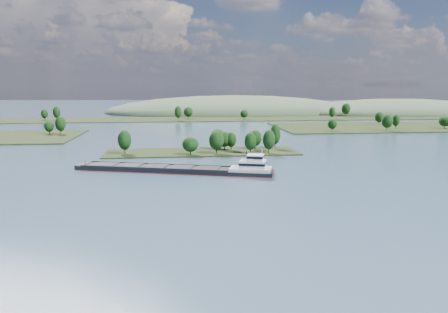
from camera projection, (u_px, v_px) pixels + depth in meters
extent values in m
plane|color=#344A5A|center=(212.00, 176.00, 169.82)|extent=(1800.00, 1800.00, 0.00)
cube|color=black|center=(202.00, 153.00, 228.64)|extent=(100.00, 30.00, 1.20)
cylinder|color=black|center=(250.00, 150.00, 221.38)|extent=(0.50, 0.50, 3.57)
ellipsoid|color=black|center=(250.00, 141.00, 220.64)|extent=(6.19, 6.19, 9.18)
cylinder|color=black|center=(218.00, 145.00, 238.60)|extent=(0.50, 0.50, 3.53)
ellipsoid|color=black|center=(217.00, 137.00, 237.86)|extent=(7.91, 7.91, 9.09)
cylinder|color=black|center=(217.00, 150.00, 221.96)|extent=(0.50, 0.50, 3.78)
ellipsoid|color=black|center=(217.00, 140.00, 221.18)|extent=(7.83, 7.83, 9.73)
cylinder|color=black|center=(225.00, 147.00, 233.34)|extent=(0.50, 0.50, 3.24)
ellipsoid|color=black|center=(225.00, 139.00, 232.66)|extent=(6.49, 6.49, 8.34)
cylinder|color=black|center=(190.00, 152.00, 217.75)|extent=(0.50, 0.50, 2.95)
ellipsoid|color=black|center=(190.00, 144.00, 217.14)|extent=(8.08, 8.08, 7.58)
cylinder|color=black|center=(125.00, 150.00, 220.70)|extent=(0.50, 0.50, 3.95)
ellipsoid|color=black|center=(125.00, 140.00, 219.88)|extent=(6.80, 6.80, 10.16)
cylinder|color=black|center=(231.00, 147.00, 233.16)|extent=(0.50, 0.50, 3.19)
ellipsoid|color=black|center=(231.00, 140.00, 232.50)|extent=(5.67, 5.67, 8.20)
cylinder|color=black|center=(275.00, 144.00, 239.56)|extent=(0.50, 0.50, 4.40)
ellipsoid|color=black|center=(275.00, 134.00, 238.64)|extent=(5.84, 5.84, 11.33)
cylinder|color=black|center=(269.00, 149.00, 222.67)|extent=(0.50, 0.50, 3.95)
ellipsoid|color=black|center=(269.00, 140.00, 221.85)|extent=(6.43, 6.43, 10.16)
cylinder|color=black|center=(255.00, 146.00, 236.68)|extent=(0.50, 0.50, 3.41)
ellipsoid|color=black|center=(255.00, 138.00, 235.97)|extent=(7.24, 7.24, 8.78)
cylinder|color=black|center=(61.00, 131.00, 306.69)|extent=(0.50, 0.50, 4.11)
ellipsoid|color=black|center=(60.00, 124.00, 305.84)|extent=(7.12, 7.12, 10.57)
cylinder|color=black|center=(49.00, 132.00, 306.24)|extent=(0.50, 0.50, 3.03)
ellipsoid|color=black|center=(49.00, 127.00, 305.61)|extent=(6.40, 6.40, 7.79)
cylinder|color=black|center=(332.00, 129.00, 326.49)|extent=(0.50, 0.50, 3.01)
ellipsoid|color=black|center=(332.00, 124.00, 325.87)|extent=(6.90, 6.90, 7.74)
cylinder|color=black|center=(445.00, 126.00, 345.79)|extent=(0.50, 0.50, 3.25)
ellipsoid|color=black|center=(445.00, 121.00, 345.12)|extent=(9.63, 9.63, 8.37)
cylinder|color=black|center=(387.00, 128.00, 330.06)|extent=(0.50, 0.50, 4.06)
ellipsoid|color=black|center=(387.00, 121.00, 329.21)|extent=(8.29, 8.29, 10.44)
cylinder|color=black|center=(396.00, 126.00, 344.13)|extent=(0.50, 0.50, 3.68)
ellipsoid|color=black|center=(396.00, 120.00, 343.37)|extent=(5.51, 5.51, 9.47)
cylinder|color=black|center=(379.00, 122.00, 380.69)|extent=(0.50, 0.50, 3.63)
ellipsoid|color=black|center=(379.00, 117.00, 379.94)|extent=(7.25, 7.25, 9.32)
cube|color=black|center=(188.00, 120.00, 444.32)|extent=(900.00, 60.00, 1.20)
cylinder|color=black|center=(45.00, 119.00, 425.01)|extent=(0.50, 0.50, 3.69)
ellipsoid|color=black|center=(44.00, 114.00, 424.24)|extent=(6.45, 6.45, 9.50)
cylinder|color=black|center=(332.00, 117.00, 441.91)|extent=(0.50, 0.50, 4.08)
ellipsoid|color=black|center=(332.00, 112.00, 441.06)|extent=(6.25, 6.25, 10.49)
cylinder|color=black|center=(188.00, 117.00, 448.60)|extent=(0.50, 0.50, 3.90)
ellipsoid|color=black|center=(188.00, 112.00, 447.79)|extent=(9.38, 9.38, 10.04)
cylinder|color=black|center=(346.00, 114.00, 477.00)|extent=(0.50, 0.50, 4.81)
ellipsoid|color=black|center=(346.00, 109.00, 476.00)|extent=(9.39, 9.39, 12.37)
cylinder|color=black|center=(57.00, 118.00, 425.58)|extent=(0.50, 0.50, 4.49)
ellipsoid|color=black|center=(57.00, 112.00, 424.65)|extent=(6.97, 6.97, 11.56)
cylinder|color=black|center=(244.00, 118.00, 440.04)|extent=(0.50, 0.50, 3.11)
ellipsoid|color=black|center=(244.00, 114.00, 439.39)|extent=(7.78, 7.78, 7.99)
cylinder|color=black|center=(178.00, 118.00, 425.17)|extent=(0.50, 0.50, 4.59)
ellipsoid|color=black|center=(178.00, 112.00, 424.22)|extent=(6.69, 6.69, 11.81)
ellipsoid|color=#405339|center=(396.00, 113.00, 541.80)|extent=(260.00, 140.00, 36.00)
ellipsoid|color=#405339|center=(234.00, 113.00, 549.01)|extent=(320.00, 160.00, 44.00)
cube|color=black|center=(175.00, 170.00, 178.39)|extent=(79.73, 33.79, 2.21)
cube|color=#9C1511|center=(175.00, 172.00, 178.46)|extent=(79.99, 34.04, 0.25)
cube|color=black|center=(160.00, 164.00, 184.45)|extent=(59.57, 19.14, 0.80)
cube|color=black|center=(152.00, 169.00, 174.91)|extent=(59.57, 19.14, 0.80)
cube|color=black|center=(156.00, 167.00, 179.70)|extent=(60.25, 26.78, 0.30)
cube|color=black|center=(106.00, 164.00, 183.84)|extent=(11.11, 10.59, 0.35)
cube|color=black|center=(131.00, 165.00, 181.74)|extent=(11.11, 10.59, 0.35)
cube|color=black|center=(156.00, 166.00, 179.65)|extent=(11.11, 10.59, 0.35)
cube|color=black|center=(182.00, 167.00, 177.56)|extent=(11.11, 10.59, 0.35)
cube|color=black|center=(208.00, 168.00, 175.47)|extent=(11.11, 10.59, 0.35)
cube|color=black|center=(83.00, 166.00, 186.02)|extent=(5.60, 9.54, 2.01)
cylinder|color=black|center=(85.00, 163.00, 185.60)|extent=(0.30, 0.30, 2.21)
cube|color=white|center=(250.00, 169.00, 172.21)|extent=(18.25, 14.05, 1.21)
cube|color=white|center=(253.00, 164.00, 171.69)|extent=(12.01, 10.70, 3.02)
cube|color=black|center=(253.00, 163.00, 171.63)|extent=(12.26, 10.95, 0.90)
cube|color=white|center=(256.00, 158.00, 171.08)|extent=(7.57, 7.57, 2.21)
cube|color=black|center=(256.00, 157.00, 171.01)|extent=(7.82, 7.82, 0.80)
cube|color=white|center=(256.00, 155.00, 170.88)|extent=(8.07, 8.07, 0.20)
cylinder|color=white|center=(262.00, 152.00, 170.21)|extent=(0.25, 0.25, 2.61)
cylinder|color=black|center=(246.00, 153.00, 174.53)|extent=(0.63, 0.63, 1.21)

